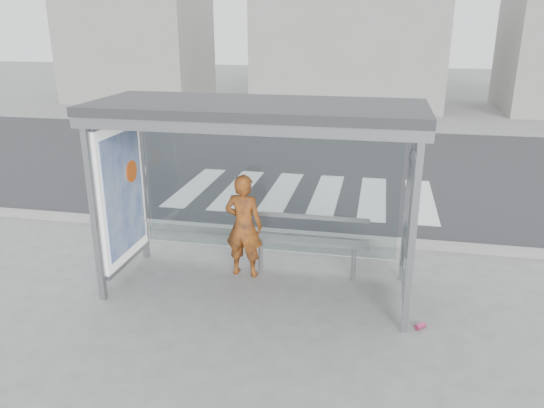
{
  "coord_description": "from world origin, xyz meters",
  "views": [
    {
      "loc": [
        1.55,
        -6.53,
        3.58
      ],
      "look_at": [
        0.17,
        0.2,
        1.21
      ],
      "focal_mm": 35.0,
      "sensor_mm": 36.0,
      "label": 1
    }
  ],
  "objects_px": {
    "bus_shelter": "(230,150)",
    "person": "(244,226)",
    "bench": "(307,241)",
    "soda_can": "(420,326)"
  },
  "relations": [
    {
      "from": "person",
      "to": "bench",
      "type": "bearing_deg",
      "value": -164.35
    },
    {
      "from": "bus_shelter",
      "to": "bench",
      "type": "distance_m",
      "value": 1.82
    },
    {
      "from": "bus_shelter",
      "to": "person",
      "type": "xyz_separation_m",
      "value": [
        0.08,
        0.35,
        -1.21
      ]
    },
    {
      "from": "bus_shelter",
      "to": "soda_can",
      "type": "xyz_separation_m",
      "value": [
        2.57,
        -0.67,
        -1.95
      ]
    },
    {
      "from": "bench",
      "to": "soda_can",
      "type": "xyz_separation_m",
      "value": [
        1.59,
        -1.19,
        -0.51
      ]
    },
    {
      "from": "bus_shelter",
      "to": "bench",
      "type": "xyz_separation_m",
      "value": [
        0.98,
        0.52,
        -1.44
      ]
    },
    {
      "from": "bench",
      "to": "soda_can",
      "type": "relative_size",
      "value": 13.84
    },
    {
      "from": "person",
      "to": "soda_can",
      "type": "height_order",
      "value": "person"
    },
    {
      "from": "soda_can",
      "to": "person",
      "type": "bearing_deg",
      "value": 157.71
    },
    {
      "from": "person",
      "to": "soda_can",
      "type": "relative_size",
      "value": 12.04
    }
  ]
}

